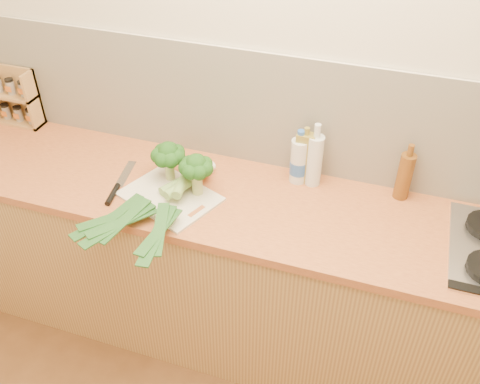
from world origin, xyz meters
name	(u,v)px	position (x,y,z in m)	size (l,w,h in m)	color
room_shell	(288,115)	(0.00, 1.49, 1.17)	(3.50, 3.50, 3.50)	beige
counter	(264,278)	(0.00, 1.20, 0.45)	(3.20, 0.62, 0.90)	tan
chopping_board	(170,197)	(-0.41, 1.11, 0.91)	(0.39, 0.28, 0.01)	beige
broccoli_left	(168,155)	(-0.45, 1.22, 1.04)	(0.15, 0.15, 0.19)	#A2AF66
broccoli_right	(196,167)	(-0.30, 1.17, 1.04)	(0.15, 0.15, 0.19)	#A2AF66
leek_front	(163,191)	(-0.43, 1.11, 0.93)	(0.38, 0.65, 0.04)	white
leek_mid	(165,196)	(-0.40, 1.05, 0.95)	(0.32, 0.63, 0.04)	white
leek_back	(175,198)	(-0.35, 1.04, 0.97)	(0.14, 0.64, 0.04)	white
chefs_knife	(116,189)	(-0.65, 1.08, 0.91)	(0.08, 0.33, 0.02)	silver
spice_rack	(16,99)	(-1.39, 1.44, 1.03)	(0.25, 0.10, 0.30)	tan
oil_tin	(305,157)	(0.10, 1.41, 1.02)	(0.08, 0.05, 0.27)	olive
glass_bottle	(314,159)	(0.14, 1.41, 1.02)	(0.07, 0.07, 0.30)	silver
amber_bottle	(405,176)	(0.52, 1.43, 1.01)	(0.06, 0.06, 0.26)	brown
water_bottle	(299,162)	(0.08, 1.41, 1.00)	(0.08, 0.08, 0.24)	silver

